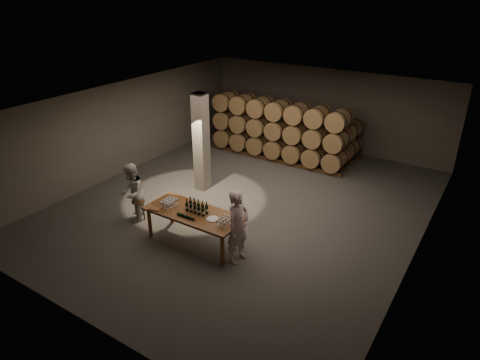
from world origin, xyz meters
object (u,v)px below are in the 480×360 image
Objects in this scene: tasting_table at (194,216)px; person_man at (238,227)px; plate at (213,219)px; notebook_near at (156,209)px; bottle_cluster at (197,208)px; person_woman at (132,193)px; stool at (139,204)px.

tasting_table is 1.37× the size of person_man.
plate is at bearing -2.13° from tasting_table.
tasting_table is 10.57× the size of notebook_near.
bottle_cluster is 1.08m from notebook_near.
tasting_table is 0.62m from plate.
person_woman is (-2.25, -0.07, -0.16)m from bottle_cluster.
stool is 0.36× the size of person_woman.
stool is at bearing 76.20° from person_woman.
plate is (0.61, -0.02, 0.11)m from tasting_table.
bottle_cluster reaches higher than stool.
tasting_table is at bearing 10.06° from notebook_near.
person_man is at bearing -1.87° from plate.
plate is at bearing -7.81° from bottle_cluster.
notebook_near is at bearing 103.21° from person_man.
bottle_cluster is (0.06, 0.05, 0.23)m from tasting_table.
bottle_cluster is 0.57m from plate.
stool is (-1.14, 0.45, -0.40)m from notebook_near.
stool is 0.38m from person_woman.
person_woman is at bearing 93.70° from person_man.
person_woman is at bearing 179.87° from plate.
plate is 0.50× the size of stool.
stool is 0.33× the size of person_man.
notebook_near reaches higher than tasting_table.
tasting_table is 0.24m from bottle_cluster.
person_man is at bearing -5.11° from notebook_near.
person_man is at bearing 54.32° from person_woman.
person_woman reaches higher than bottle_cluster.
plate is at bearing 54.70° from person_woman.
person_woman is (-2.80, 0.01, -0.04)m from plate.
notebook_near is at bearing -155.83° from tasting_table.
bottle_cluster is at bearing 172.19° from plate.
person_man is (3.42, -0.09, 0.43)m from stool.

